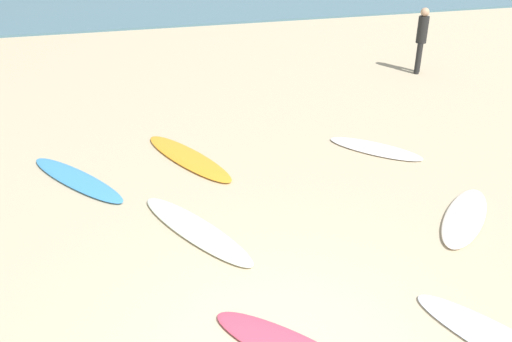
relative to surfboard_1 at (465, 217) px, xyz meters
The scene contains 6 objects.
surfboard_1 is the anchor object (origin of this frame).
surfboard_2 6.58m from the surfboard_1, 154.71° to the left, with size 0.49×2.53×0.08m, color #4295D5.
surfboard_3 5.04m from the surfboard_1, 140.95° to the left, with size 0.58×2.58×0.08m, color #F9A028.
surfboard_5 4.22m from the surfboard_1, behind, with size 0.52×2.52×0.08m, color silver.
surfboard_6 2.68m from the surfboard_1, 95.83° to the left, with size 0.58×1.91×0.06m, color white.
beachgoer_near 7.61m from the surfboard_1, 66.63° to the left, with size 0.39×0.39×1.76m.
Camera 1 is at (-1.38, -4.25, 4.74)m, focal length 38.83 mm.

